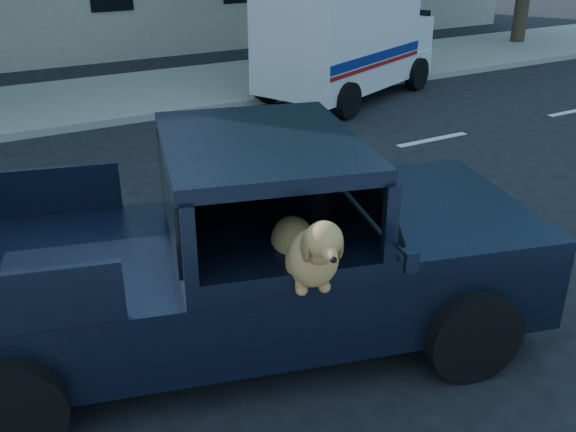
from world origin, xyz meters
The scene contains 5 objects.
ground centered at (0.00, 0.00, 0.00)m, with size 120.00×120.00×0.00m, color black.
far_sidewalk centered at (0.00, 9.20, 0.07)m, with size 60.00×4.00×0.15m, color gray.
lane_stripes centered at (2.00, 3.40, 0.01)m, with size 21.60×0.14×0.01m, color silver, non-canonical shape.
pickup_truck centered at (-1.93, -0.38, 0.68)m, with size 5.99×3.64×2.01m.
mail_truck centered at (4.38, 6.91, 1.08)m, with size 4.97×3.70×2.48m.
Camera 1 is at (-4.00, -5.19, 3.72)m, focal length 40.00 mm.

